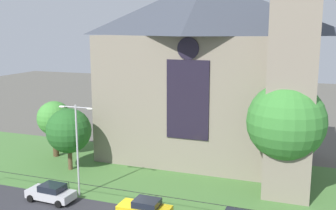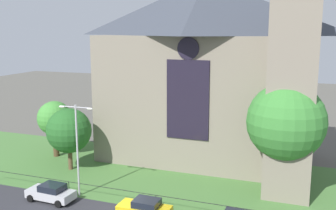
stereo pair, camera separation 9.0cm
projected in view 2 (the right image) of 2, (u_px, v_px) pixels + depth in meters
The scene contains 10 objects.
ground at pixel (169, 175), 40.82m from camera, with size 160.00×160.00×0.00m, color #56544C.
grass_verge at pixel (162, 182), 38.98m from camera, with size 120.00×20.00×0.01m, color #477538.
church_building at pixel (209, 69), 44.06m from camera, with size 23.20×16.20×26.00m.
iron_railing at pixel (156, 197), 33.18m from camera, with size 34.04×0.07×1.13m.
tree_left_far at pixel (55, 119), 46.08m from camera, with size 3.95×3.95×6.54m.
tree_right_near at pixel (286, 122), 34.46m from camera, with size 6.83×6.83×10.23m.
tree_left_near at pixel (69, 131), 41.70m from camera, with size 4.70×4.70×6.59m.
streetlamp_near at pixel (77, 139), 34.80m from camera, with size 3.37×0.26×8.28m.
parked_car_silver at pixel (51, 193), 34.57m from camera, with size 4.27×2.16×1.51m.
parked_car_yellow at pixel (145, 208), 31.52m from camera, with size 4.22×2.06×1.51m.
Camera 2 is at (13.40, -26.36, 14.68)m, focal length 42.75 mm.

